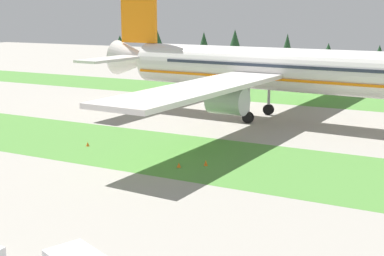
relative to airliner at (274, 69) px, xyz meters
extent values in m
cube|color=#4C8438|center=(-0.53, -23.73, -7.77)|extent=(320.00, 17.63, 0.01)
cube|color=#4C8438|center=(-0.53, 23.53, -7.77)|extent=(320.00, 17.63, 0.01)
cylinder|color=silver|center=(1.69, -0.10, -0.02)|extent=(49.53, 9.25, 6.33)
cone|color=silver|center=(-25.28, 1.50, 0.46)|extent=(8.75, 6.50, 6.02)
cube|color=orange|center=(1.69, -0.10, -1.12)|extent=(48.34, 9.30, 0.36)
cube|color=#283342|center=(4.69, -0.28, 0.77)|extent=(43.54, 8.95, 0.44)
cube|color=silver|center=(-0.14, 19.72, -0.65)|extent=(9.75, 33.43, 0.57)
cylinder|color=#A3A3A8|center=(0.74, 14.71, -2.73)|extent=(5.00, 3.76, 3.48)
cube|color=silver|center=(-2.47, -19.57, -0.65)|extent=(9.75, 33.43, 0.57)
cylinder|color=#A3A3A8|center=(-1.01, -14.69, -2.73)|extent=(5.00, 3.76, 3.48)
cube|color=silver|center=(-24.21, 9.36, 0.93)|extent=(5.08, 12.25, 0.40)
cube|color=silver|center=(-25.15, -6.42, 0.93)|extent=(5.08, 12.25, 0.40)
cube|color=orange|center=(-24.68, 1.47, 8.53)|extent=(7.05, 1.10, 10.77)
cylinder|color=#A3A3A8|center=(-2.08, 3.93, -3.95)|extent=(0.44, 0.44, 5.96)
cylinder|color=black|center=(-2.08, 3.93, -6.92)|extent=(1.73, 0.69, 1.70)
cylinder|color=#A3A3A8|center=(-2.53, -3.66, -3.95)|extent=(0.44, 0.44, 5.96)
cylinder|color=black|center=(-2.53, -3.66, -6.92)|extent=(1.73, 0.69, 1.70)
cone|color=orange|center=(-0.33, -28.65, -7.52)|extent=(0.44, 0.44, 0.51)
cone|color=orange|center=(-14.66, -25.79, -7.52)|extent=(0.44, 0.44, 0.50)
cone|color=orange|center=(1.92, -26.76, -7.47)|extent=(0.44, 0.44, 0.61)
cylinder|color=#4C3823|center=(-76.28, 68.94, -6.19)|extent=(0.70, 0.70, 3.17)
cone|color=#1E4223|center=(-76.28, 68.94, -1.88)|extent=(4.94, 4.94, 5.46)
cylinder|color=#4C3823|center=(-62.57, 68.64, -5.86)|extent=(0.70, 0.70, 3.83)
cone|color=#1E4223|center=(-62.57, 68.64, 0.17)|extent=(5.91, 5.91, 8.23)
cylinder|color=#4C3823|center=(-47.33, 71.85, -6.40)|extent=(0.70, 0.70, 2.74)
cone|color=#1E4223|center=(-47.33, 71.85, -1.31)|extent=(4.32, 4.32, 7.44)
cylinder|color=#4C3823|center=(-35.93, 69.16, -6.20)|extent=(0.70, 0.70, 3.15)
cone|color=#1E4223|center=(-35.93, 69.16, -0.62)|extent=(4.85, 4.85, 8.02)
cylinder|color=#4C3823|center=(-20.30, 69.53, -6.42)|extent=(0.70, 0.70, 2.71)
cone|color=#1E4223|center=(-20.30, 69.53, -1.31)|extent=(3.77, 3.77, 7.52)
cylinder|color=#4C3823|center=(-8.67, 68.78, -6.34)|extent=(0.70, 0.70, 2.88)
cone|color=#1E4223|center=(-8.67, 68.78, -2.34)|extent=(3.90, 3.90, 5.12)
cylinder|color=#4C3823|center=(4.80, 66.24, -6.48)|extent=(0.70, 0.70, 2.60)
cone|color=#1E4223|center=(4.80, 66.24, -2.47)|extent=(3.73, 3.73, 5.42)
camera|label=1|loc=(26.28, -76.44, 8.28)|focal=50.41mm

